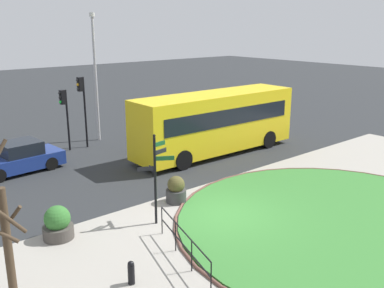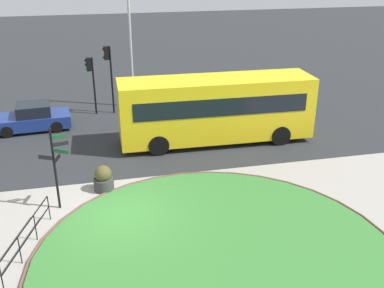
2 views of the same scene
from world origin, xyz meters
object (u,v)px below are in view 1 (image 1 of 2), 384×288
object	(u,v)px
traffic_light_far	(64,106)
planter_near_signpost	(176,191)
bollard_foreground	(131,272)
car_near_lane	(18,158)
lamppost_tall	(95,74)
bus_yellow	(215,122)
planter_kerbside	(58,224)
traffic_light_near	(82,97)
street_tree_bare	(4,231)
signpost_directional	(156,172)

from	to	relation	value
traffic_light_far	planter_near_signpost	world-z (taller)	traffic_light_far
bollard_foreground	car_near_lane	size ratio (longest dim) A/B	0.17
lamppost_tall	bus_yellow	bearing A→B (deg)	-62.13
traffic_light_far	planter_kerbside	world-z (taller)	traffic_light_far
lamppost_tall	planter_near_signpost	bearing A→B (deg)	-102.32
bollard_foreground	planter_kerbside	distance (m)	3.83
bus_yellow	planter_kerbside	world-z (taller)	bus_yellow
traffic_light_near	street_tree_bare	bearing A→B (deg)	48.46
signpost_directional	planter_kerbside	size ratio (longest dim) A/B	2.85
bus_yellow	traffic_light_far	xyz separation A→B (m)	(-6.04, 5.71, 0.75)
traffic_light_far	lamppost_tall	bearing A→B (deg)	-166.10
bollard_foreground	planter_near_signpost	xyz separation A→B (m)	(4.42, 3.67, 0.14)
signpost_directional	traffic_light_near	bearing A→B (deg)	76.50
car_near_lane	traffic_light_far	size ratio (longest dim) A/B	1.23
planter_near_signpost	planter_kerbside	distance (m)	4.86
bollard_foreground	street_tree_bare	distance (m)	3.46
planter_kerbside	lamppost_tall	bearing A→B (deg)	55.79
bus_yellow	planter_kerbside	distance (m)	11.49
lamppost_tall	street_tree_bare	bearing A→B (deg)	-126.28
car_near_lane	bollard_foreground	bearing A→B (deg)	81.10
street_tree_bare	lamppost_tall	bearing A→B (deg)	53.72
car_near_lane	signpost_directional	bearing A→B (deg)	97.26
street_tree_bare	car_near_lane	bearing A→B (deg)	70.09
bollard_foreground	traffic_light_near	distance (m)	14.61
traffic_light_far	planter_kerbside	size ratio (longest dim) A/B	2.97
car_near_lane	traffic_light_near	xyz separation A→B (m)	(4.39, 1.83, 2.30)
planter_near_signpost	planter_kerbside	bearing A→B (deg)	178.43
car_near_lane	traffic_light_far	xyz separation A→B (m)	(3.32, 1.89, 1.87)
bollard_foreground	planter_near_signpost	size ratio (longest dim) A/B	0.64
car_near_lane	street_tree_bare	xyz separation A→B (m)	(-3.64, -10.04, 1.25)
bus_yellow	planter_kerbside	bearing A→B (deg)	-158.89
car_near_lane	lamppost_tall	bearing A→B (deg)	-158.17
traffic_light_near	traffic_light_far	xyz separation A→B (m)	(-1.06, 0.06, -0.44)
planter_near_signpost	planter_kerbside	size ratio (longest dim) A/B	0.96
lamppost_tall	planter_near_signpost	xyz separation A→B (m)	(-2.34, -10.72, -3.55)
traffic_light_near	planter_kerbside	distance (m)	11.42
lamppost_tall	planter_kerbside	xyz separation A→B (m)	(-7.20, -10.59, -3.54)
signpost_directional	lamppost_tall	bearing A→B (deg)	71.12
planter_kerbside	street_tree_bare	size ratio (longest dim) A/B	0.28
signpost_directional	lamppost_tall	world-z (taller)	lamppost_tall
signpost_directional	bollard_foreground	bearing A→B (deg)	-135.98
bus_yellow	traffic_light_far	bearing A→B (deg)	137.72
planter_kerbside	traffic_light_near	bearing A→B (deg)	58.96
bollard_foreground	traffic_light_near	world-z (taller)	traffic_light_near
car_near_lane	planter_kerbside	xyz separation A→B (m)	(-1.37, -7.73, -0.15)
traffic_light_near	signpost_directional	bearing A→B (deg)	69.02
bollard_foreground	bus_yellow	distance (m)	12.93
street_tree_bare	traffic_light_near	bearing A→B (deg)	55.94
car_near_lane	planter_near_signpost	size ratio (longest dim) A/B	3.80
traffic_light_near	planter_near_signpost	world-z (taller)	traffic_light_near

